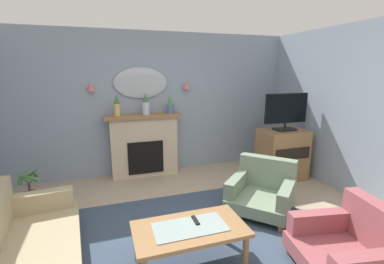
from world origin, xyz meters
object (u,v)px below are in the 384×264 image
armchair_near_fireplace (262,190)px  wall_sconce_left (91,87)px  tv_flatscreen (286,111)px  coffee_table (190,232)px  armchair_by_coffee_table (352,246)px  fireplace (144,146)px  wall_sconce_right (186,85)px  mantel_vase_left (170,106)px  potted_plant_small_fern (29,185)px  tv_cabinet (282,154)px  tv_remote (195,220)px  floral_couch (18,248)px  mantel_vase_centre (117,106)px  wall_mirror (141,83)px  mantel_vase_right (146,105)px

armchair_near_fireplace → wall_sconce_left: bearing=138.8°
tv_flatscreen → armchair_near_fireplace: bearing=-137.9°
coffee_table → armchair_by_coffee_table: 1.55m
fireplace → coffee_table: bearing=-89.1°
wall_sconce_right → tv_flatscreen: (1.50, -1.04, -0.41)m
mantel_vase_left → potted_plant_small_fern: 2.58m
tv_cabinet → tv_flatscreen: bearing=-90.0°
tv_remote → armchair_near_fireplace: (1.23, 0.68, -0.15)m
tv_remote → floral_couch: floral_couch is taller
fireplace → armchair_near_fireplace: bearing=-53.6°
fireplace → tv_remote: fireplace is taller
potted_plant_small_fern → mantel_vase_centre: bearing=20.2°
potted_plant_small_fern → wall_mirror: bearing=20.4°
wall_mirror → tv_cabinet: (2.35, -1.07, -1.26)m
tv_cabinet → tv_remote: bearing=-144.3°
mantel_vase_centre → tv_remote: mantel_vase_centre is taller
fireplace → mantel_vase_centre: bearing=-176.4°
armchair_by_coffee_table → tv_remote: bearing=153.8°
potted_plant_small_fern → tv_remote: bearing=-45.8°
wall_sconce_right → armchair_by_coffee_table: (0.62, -3.28, -1.35)m
coffee_table → armchair_by_coffee_table: (1.43, -0.58, -0.08)m
tv_flatscreen → tv_cabinet: bearing=90.0°
fireplace → wall_mirror: wall_mirror is taller
tv_remote → armchair_by_coffee_table: 1.51m
coffee_table → mantel_vase_left: bearing=79.9°
tv_remote → tv_cabinet: bearing=35.7°
mantel_vase_right → floral_couch: (-1.57, -2.22, -1.01)m
mantel_vase_right → tv_flatscreen: bearing=-21.8°
mantel_vase_centre → wall_sconce_right: 1.34m
tv_remote → tv_flatscreen: 2.84m
wall_mirror → armchair_near_fireplace: bearing=-55.6°
mantel_vase_right → coffee_table: (-0.01, -2.58, -0.94)m
mantel_vase_right → coffee_table: 2.74m
floral_couch → potted_plant_small_fern: size_ratio=3.37×
wall_mirror → coffee_table: 3.05m
mantel_vase_centre → wall_sconce_left: bearing=163.3°
wall_mirror → mantel_vase_centre: bearing=-159.3°
tv_remote → tv_flatscreen: tv_flatscreen is taller
mantel_vase_right → tv_cabinet: bearing=-21.4°
wall_mirror → coffee_table: bearing=-89.1°
fireplace → armchair_by_coffee_table: fireplace is taller
mantel_vase_left → tv_remote: bearing=-98.5°
mantel_vase_centre → armchair_by_coffee_table: bearing=-58.7°
mantel_vase_right → mantel_vase_left: size_ratio=1.18×
wall_sconce_right → potted_plant_small_fern: size_ratio=0.26×
armchair_near_fireplace → tv_cabinet: (0.99, 0.92, 0.15)m
floral_couch → potted_plant_small_fern: (-0.29, 1.72, -0.05)m
mantel_vase_centre → fireplace: bearing=3.6°
fireplace → mantel_vase_centre: 0.89m
fireplace → mantel_vase_left: size_ratio=4.19×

